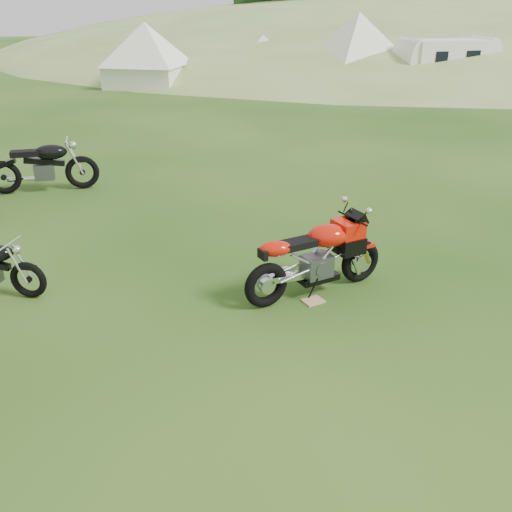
{
  "coord_description": "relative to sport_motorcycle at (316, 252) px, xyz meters",
  "views": [
    {
      "loc": [
        -1.04,
        -5.86,
        3.73
      ],
      "look_at": [
        0.14,
        0.4,
        0.83
      ],
      "focal_mm": 40.0,
      "sensor_mm": 36.0,
      "label": 1
    }
  ],
  "objects": [
    {
      "name": "tent_left",
      "position": [
        -1.91,
        20.49,
        0.73
      ],
      "size": [
        4.06,
        4.06,
        2.69
      ],
      "primitive_type": null,
      "rotation": [
        0.0,
        0.0,
        -0.39
      ],
      "color": "white",
      "rests_on": "ground"
    },
    {
      "name": "plywood_board",
      "position": [
        -0.08,
        -0.24,
        -0.6
      ],
      "size": [
        0.32,
        0.29,
        0.02
      ],
      "primitive_type": "cube",
      "rotation": [
        0.0,
        0.0,
        0.32
      ],
      "color": "tan",
      "rests_on": "ground"
    },
    {
      "name": "tent_mid",
      "position": [
        3.72,
        22.19,
        0.52
      ],
      "size": [
        2.8,
        2.8,
        2.26
      ],
      "primitive_type": null,
      "rotation": [
        0.0,
        0.0,
        -0.08
      ],
      "color": "silver",
      "rests_on": "ground"
    },
    {
      "name": "vintage_moto_d",
      "position": [
        -4.3,
        5.41,
        -0.04
      ],
      "size": [
        2.2,
        0.63,
        1.14
      ],
      "primitive_type": null,
      "rotation": [
        0.0,
        0.0,
        0.06
      ],
      "color": "black",
      "rests_on": "ground"
    },
    {
      "name": "caravan",
      "position": [
        10.89,
        17.44,
        0.43
      ],
      "size": [
        4.65,
        2.45,
        2.09
      ],
      "primitive_type": null,
      "rotation": [
        0.0,
        0.0,
        0.1
      ],
      "color": "white",
      "rests_on": "ground"
    },
    {
      "name": "tent_right",
      "position": [
        7.49,
        19.31,
        0.84
      ],
      "size": [
        4.05,
        4.05,
        2.92
      ],
      "primitive_type": null,
      "rotation": [
        0.0,
        0.0,
        0.23
      ],
      "color": "white",
      "rests_on": "ground"
    },
    {
      "name": "ground",
      "position": [
        -1.04,
        -0.83,
        -0.61
      ],
      "size": [
        120.0,
        120.0,
        0.0
      ],
      "primitive_type": "plane",
      "color": "#133D0D",
      "rests_on": "ground"
    },
    {
      "name": "sport_motorcycle",
      "position": [
        0.0,
        0.0,
        0.0
      ],
      "size": [
        2.11,
        1.12,
        1.23
      ],
      "primitive_type": null,
      "rotation": [
        0.0,
        0.0,
        0.31
      ],
      "color": "red",
      "rests_on": "ground"
    },
    {
      "name": "hillside",
      "position": [
        22.96,
        39.17,
        -0.61
      ],
      "size": [
        80.0,
        64.0,
        8.0
      ],
      "primitive_type": "ellipsoid",
      "color": "olive",
      "rests_on": "ground"
    },
    {
      "name": "hedgerow",
      "position": [
        22.96,
        39.17,
        -0.61
      ],
      "size": [
        36.0,
        1.2,
        8.6
      ],
      "primitive_type": null,
      "color": "black",
      "rests_on": "ground"
    }
  ]
}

